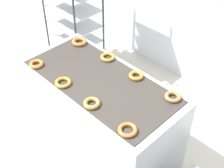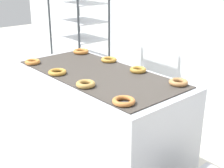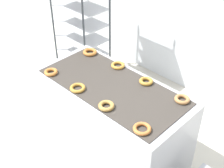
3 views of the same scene
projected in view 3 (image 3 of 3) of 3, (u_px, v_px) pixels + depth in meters
fryer_machine at (112, 120)px, 3.12m from camera, size 1.52×0.73×0.84m
baking_rack_cart at (81, 16)px, 3.96m from camera, size 0.64×0.46×1.79m
donut_near_left at (51, 72)px, 3.02m from camera, size 0.13×0.13×0.03m
donut_near_midleft at (78, 88)px, 2.82m from camera, size 0.14×0.14×0.03m
donut_near_midright at (106, 106)px, 2.61m from camera, size 0.14×0.14×0.03m
donut_near_right at (142, 129)px, 2.39m from camera, size 0.14×0.14×0.03m
donut_far_left at (90, 52)px, 3.33m from camera, size 0.15×0.15×0.04m
donut_far_midleft at (118, 65)px, 3.12m from camera, size 0.14×0.14×0.03m
donut_far_midright at (146, 81)px, 2.90m from camera, size 0.13×0.13×0.03m
donut_far_right at (182, 99)px, 2.68m from camera, size 0.13×0.13×0.03m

